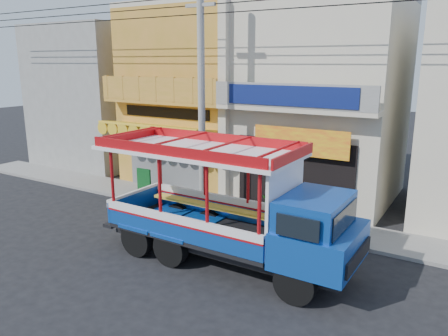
{
  "coord_description": "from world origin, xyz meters",
  "views": [
    {
      "loc": [
        7.94,
        -9.92,
        5.71
      ],
      "look_at": [
        0.43,
        2.5,
        2.16
      ],
      "focal_mm": 35.0,
      "sensor_mm": 36.0,
      "label": 1
    }
  ],
  "objects_px": {
    "utility_pole": "(205,81)",
    "songthaew_truck": "(243,210)",
    "potted_plant_a": "(272,200)",
    "potted_plant_b": "(315,218)",
    "green_sign": "(144,183)"
  },
  "relations": [
    {
      "from": "songthaew_truck",
      "to": "potted_plant_b",
      "type": "distance_m",
      "value": 3.6
    },
    {
      "from": "utility_pole",
      "to": "potted_plant_a",
      "type": "bearing_deg",
      "value": 32.02
    },
    {
      "from": "potted_plant_b",
      "to": "utility_pole",
      "type": "bearing_deg",
      "value": 56.03
    },
    {
      "from": "green_sign",
      "to": "potted_plant_a",
      "type": "xyz_separation_m",
      "value": [
        5.75,
        0.76,
        -0.01
      ]
    },
    {
      "from": "potted_plant_b",
      "to": "green_sign",
      "type": "bearing_deg",
      "value": 50.89
    },
    {
      "from": "potted_plant_a",
      "to": "potted_plant_b",
      "type": "xyz_separation_m",
      "value": [
        2.12,
        -1.2,
        0.06
      ]
    },
    {
      "from": "potted_plant_a",
      "to": "potted_plant_b",
      "type": "bearing_deg",
      "value": -64.79
    },
    {
      "from": "utility_pole",
      "to": "songthaew_truck",
      "type": "bearing_deg",
      "value": -43.53
    },
    {
      "from": "potted_plant_a",
      "to": "utility_pole",
      "type": "bearing_deg",
      "value": 176.73
    },
    {
      "from": "green_sign",
      "to": "potted_plant_b",
      "type": "bearing_deg",
      "value": -3.22
    },
    {
      "from": "songthaew_truck",
      "to": "potted_plant_a",
      "type": "relative_size",
      "value": 8.59
    },
    {
      "from": "utility_pole",
      "to": "potted_plant_b",
      "type": "xyz_separation_m",
      "value": [
        4.26,
        0.14,
        -4.41
      ]
    },
    {
      "from": "songthaew_truck",
      "to": "potted_plant_b",
      "type": "relative_size",
      "value": 7.57
    },
    {
      "from": "songthaew_truck",
      "to": "green_sign",
      "type": "distance_m",
      "value": 7.95
    },
    {
      "from": "songthaew_truck",
      "to": "potted_plant_a",
      "type": "distance_m",
      "value": 4.79
    }
  ]
}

